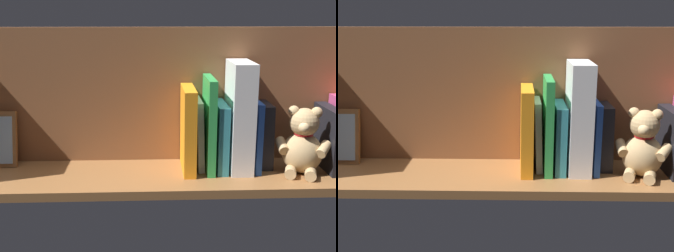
{
  "view_description": "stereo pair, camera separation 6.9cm",
  "coord_description": "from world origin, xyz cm",
  "views": [
    {
      "loc": [
        4.39,
        106.28,
        40.61
      ],
      "look_at": [
        0.0,
        0.0,
        12.19
      ],
      "focal_mm": 47.04,
      "sensor_mm": 36.0,
      "label": 1
    },
    {
      "loc": [
        -2.54,
        106.34,
        40.61
      ],
      "look_at": [
        0.0,
        0.0,
        12.19
      ],
      "focal_mm": 47.04,
      "sensor_mm": 36.0,
      "label": 2
    }
  ],
  "objects": [
    {
      "name": "dictionary_thick_white",
      "position": [
        -18.4,
        -2.07,
        13.98
      ],
      "size": [
        5.62,
        14.1,
        27.96
      ],
      "primitive_type": "cube",
      "color": "white",
      "rests_on": "ground_plane"
    },
    {
      "name": "book_6",
      "position": [
        -13.61,
        -2.41,
        8.7
      ],
      "size": [
        2.73,
        13.63,
        17.39
      ],
      "primitive_type": "cube",
      "color": "teal",
      "rests_on": "ground_plane"
    },
    {
      "name": "book_7",
      "position": [
        -10.62,
        -2.13,
        12.03
      ],
      "size": [
        2.02,
        14.18,
        24.06
      ],
      "primitive_type": "cube",
      "color": "green",
      "rests_on": "ground_plane"
    },
    {
      "name": "book_4",
      "position": [
        -25.48,
        -4.2,
        8.43
      ],
      "size": [
        3.54,
        10.04,
        16.93
      ],
      "primitive_type": "cube",
      "rotation": [
        0.0,
        0.03,
        0.0
      ],
      "color": "black",
      "rests_on": "ground_plane"
    },
    {
      "name": "ground_plane",
      "position": [
        0.0,
        0.0,
        -1.1
      ],
      "size": [
        115.38,
        25.24,
        2.2
      ],
      "primitive_type": "cube",
      "color": "brown"
    },
    {
      "name": "book_5",
      "position": [
        -22.58,
        -2.56,
        9.08
      ],
      "size": [
        1.58,
        13.31,
        18.16
      ],
      "primitive_type": "cube",
      "rotation": [
        0.0,
        0.0,
        0.0
      ],
      "color": "blue",
      "rests_on": "ground_plane"
    },
    {
      "name": "book_9",
      "position": [
        -5.25,
        -1.8,
        10.78
      ],
      "size": [
        3.06,
        14.85,
        21.57
      ],
      "primitive_type": "cube",
      "color": "orange",
      "rests_on": "ground_plane"
    },
    {
      "name": "book_3",
      "position": [
        -41.95,
        -1.5,
        8.1
      ],
      "size": [
        3.37,
        15.45,
        16.23
      ],
      "primitive_type": "cube",
      "rotation": [
        0.0,
        0.01,
        0.0
      ],
      "color": "black",
      "rests_on": "ground_plane"
    },
    {
      "name": "teddy_bear",
      "position": [
        -33.91,
        1.98,
        7.62
      ],
      "size": [
        13.25,
        13.19,
        17.31
      ],
      "rotation": [
        0.0,
        0.0,
        -0.34
      ],
      "color": "tan",
      "rests_on": "ground_plane"
    },
    {
      "name": "shelf_back_panel",
      "position": [
        0.0,
        -10.37,
        18.03
      ],
      "size": [
        115.38,
        1.5,
        36.06
      ],
      "primitive_type": "cube",
      "color": "brown",
      "rests_on": "ground_plane"
    },
    {
      "name": "book_8",
      "position": [
        -8.2,
        -3.68,
        9.06
      ],
      "size": [
        2.26,
        11.08,
        18.17
      ],
      "primitive_type": "cube",
      "rotation": [
        0.0,
        0.04,
        0.0
      ],
      "color": "silver",
      "rests_on": "ground_plane"
    }
  ]
}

